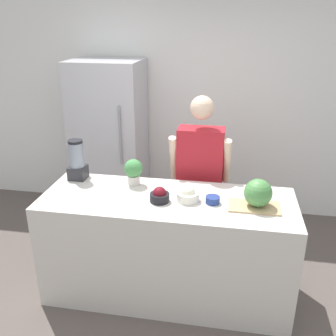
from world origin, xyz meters
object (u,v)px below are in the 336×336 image
at_px(bowl_cream, 188,195).
at_px(bowl_small_blue, 213,200).
at_px(blender, 77,161).
at_px(person, 200,180).
at_px(watermelon, 258,193).
at_px(potted_plant, 134,170).
at_px(refrigerator, 110,141).
at_px(bowl_cherries, 160,196).

height_order(bowl_cream, bowl_small_blue, bowl_cream).
bearing_deg(blender, person, 18.11).
height_order(watermelon, potted_plant, potted_plant).
relative_size(bowl_small_blue, blender, 0.31).
distance_m(refrigerator, bowl_cherries, 1.65).
bearing_deg(bowl_cream, blender, 165.64).
height_order(person, bowl_small_blue, person).
relative_size(refrigerator, watermelon, 8.62).
relative_size(bowl_cherries, potted_plant, 0.67).
distance_m(bowl_cherries, bowl_small_blue, 0.42).
bearing_deg(bowl_small_blue, bowl_cherries, -174.14).
height_order(refrigerator, blender, refrigerator).
height_order(bowl_cream, blender, blender).
distance_m(bowl_small_blue, blender, 1.27).
distance_m(bowl_cream, bowl_small_blue, 0.20).
distance_m(refrigerator, person, 1.35).
relative_size(bowl_small_blue, potted_plant, 0.48).
bearing_deg(bowl_small_blue, bowl_cream, 177.46).
bearing_deg(refrigerator, watermelon, -39.94).
bearing_deg(bowl_small_blue, blender, 167.49).
bearing_deg(watermelon, potted_plant, 166.80).
xyz_separation_m(watermelon, bowl_cream, (-0.54, 0.02, -0.07)).
distance_m(refrigerator, bowl_cream, 1.74).
height_order(refrigerator, person, refrigerator).
distance_m(refrigerator, watermelon, 2.13).
height_order(refrigerator, potted_plant, refrigerator).
height_order(watermelon, blender, blender).
bearing_deg(bowl_cream, potted_plant, 155.78).
xyz_separation_m(person, watermelon, (0.50, -0.64, 0.21)).
distance_m(person, potted_plant, 0.70).
bearing_deg(bowl_small_blue, potted_plant, 161.47).
distance_m(person, watermelon, 0.83).
bearing_deg(blender, bowl_cream, -14.36).
relative_size(watermelon, bowl_cherries, 1.38).
distance_m(refrigerator, potted_plant, 1.27).
bearing_deg(bowl_cream, watermelon, -1.93).
bearing_deg(bowl_cherries, bowl_small_blue, 5.86).
distance_m(watermelon, bowl_cherries, 0.77).
bearing_deg(potted_plant, bowl_small_blue, -18.53).
height_order(watermelon, bowl_cherries, watermelon).
height_order(bowl_small_blue, potted_plant, potted_plant).
relative_size(refrigerator, bowl_small_blue, 16.61).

